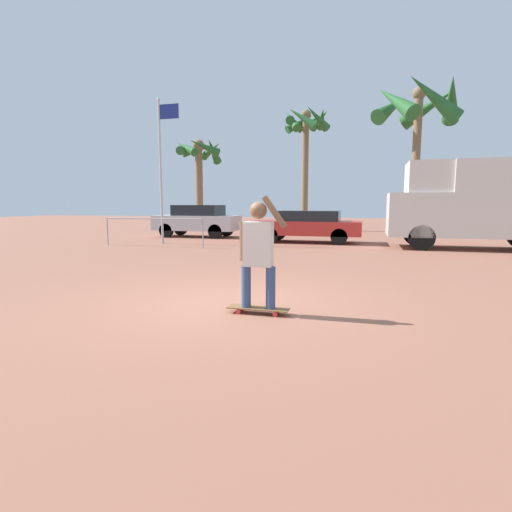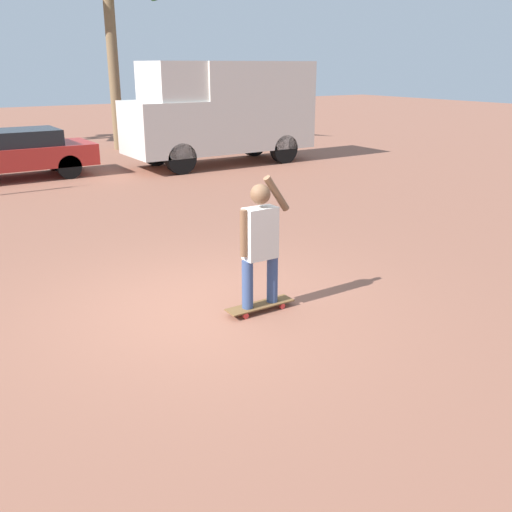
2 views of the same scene
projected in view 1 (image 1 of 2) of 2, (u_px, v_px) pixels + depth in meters
name	position (u px, v px, depth m)	size (l,w,h in m)	color
ground_plane	(233.00, 303.00, 6.53)	(80.00, 80.00, 0.00)	#935B47
skateboard	(258.00, 309.00, 5.89)	(0.91, 0.24, 0.09)	brown
person_skateboarder	(258.00, 248.00, 5.78)	(0.70, 0.25, 1.65)	#384C7A
camper_van	(479.00, 201.00, 13.98)	(5.83, 2.08, 3.09)	black
parked_car_red	(308.00, 225.00, 16.62)	(4.44, 1.77, 1.32)	black
parked_car_silver	(197.00, 220.00, 19.34)	(4.04, 1.75, 1.54)	black
palm_tree_near_van	(419.00, 109.00, 18.54)	(4.26, 4.35, 7.34)	brown
palm_tree_center_background	(306.00, 130.00, 23.56)	(3.01, 2.96, 7.21)	brown
palm_tree_far_left	(199.00, 157.00, 25.96)	(3.17, 3.28, 5.82)	brown
flagpole	(162.00, 162.00, 15.80)	(0.90, 0.12, 5.69)	#B7B7BC
plaza_railing_segment	(153.00, 223.00, 15.01)	(4.06, 0.05, 1.08)	#99999E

